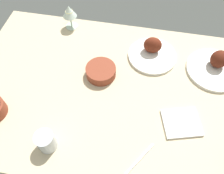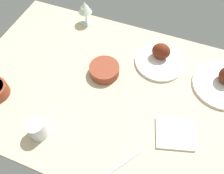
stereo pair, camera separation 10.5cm
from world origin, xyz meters
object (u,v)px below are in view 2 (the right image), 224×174
(water_tumbler, at_px, (37,129))
(fork_loose, at_px, (124,163))
(wine_glass, at_px, (85,8))
(bowl_potatoes, at_px, (104,70))
(plate_near_viewer, at_px, (223,82))
(folded_napkin, at_px, (175,134))
(plate_center_main, at_px, (160,58))

(water_tumbler, height_order, fork_loose, water_tumbler)
(wine_glass, bearing_deg, water_tumbler, -81.34)
(bowl_potatoes, distance_m, water_tumbler, 0.41)
(plate_near_viewer, distance_m, folded_napkin, 0.36)
(bowl_potatoes, distance_m, wine_glass, 0.39)
(bowl_potatoes, height_order, wine_glass, wine_glass)
(water_tumbler, height_order, folded_napkin, water_tumbler)
(wine_glass, distance_m, fork_loose, 0.84)
(plate_center_main, distance_m, plate_near_viewer, 0.32)
(plate_near_viewer, xyz_separation_m, bowl_potatoes, (-0.55, -0.14, 0.00))
(plate_near_viewer, height_order, folded_napkin, plate_near_viewer)
(plate_center_main, height_order, plate_near_viewer, plate_near_viewer)
(bowl_potatoes, relative_size, folded_napkin, 0.93)
(wine_glass, relative_size, fork_loose, 0.83)
(folded_napkin, bearing_deg, plate_center_main, 113.97)
(plate_center_main, bearing_deg, fork_loose, -89.80)
(plate_near_viewer, distance_m, water_tumbler, 0.86)
(plate_near_viewer, height_order, water_tumbler, plate_near_viewer)
(plate_center_main, bearing_deg, water_tumbler, -123.17)
(folded_napkin, bearing_deg, bowl_potatoes, 154.19)
(plate_near_viewer, height_order, wine_glass, wine_glass)
(plate_center_main, xyz_separation_m, wine_glass, (-0.47, 0.13, 0.07))
(plate_center_main, relative_size, wine_glass, 1.77)
(plate_center_main, relative_size, bowl_potatoes, 1.70)
(folded_napkin, bearing_deg, fork_loose, -130.30)
(bowl_potatoes, bearing_deg, wine_glass, 128.06)
(bowl_potatoes, relative_size, wine_glass, 1.05)
(water_tumbler, relative_size, folded_napkin, 0.59)
(wine_glass, bearing_deg, plate_center_main, -15.75)
(plate_center_main, bearing_deg, plate_near_viewer, -6.23)
(plate_near_viewer, relative_size, bowl_potatoes, 1.83)
(wine_glass, xyz_separation_m, fork_loose, (0.47, -0.68, -0.10))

